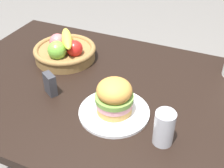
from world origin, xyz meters
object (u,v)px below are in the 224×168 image
soda_can (164,128)px  napkin_holder (50,84)px  fruit_basket (65,50)px  plate (114,112)px  sandwich (114,97)px

soda_can → napkin_holder: (-0.47, 0.07, -0.02)m
soda_can → napkin_holder: soda_can is taller
soda_can → fruit_basket: bearing=150.0°
soda_can → napkin_holder: 0.48m
napkin_holder → fruit_basket: bearing=139.4°
plate → fruit_basket: 0.45m
sandwich → fruit_basket: size_ratio=0.48×
soda_can → plate: bearing=162.0°
napkin_holder → soda_can: bearing=21.7°
sandwich → soda_can: size_ratio=1.09×
plate → napkin_holder: 0.28m
sandwich → napkin_holder: sandwich is taller
plate → sandwich: 0.07m
soda_can → sandwich: bearing=162.0°
plate → fruit_basket: (-0.36, 0.26, 0.04)m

